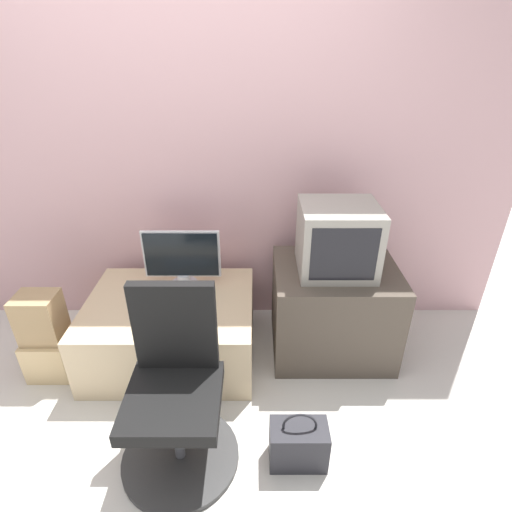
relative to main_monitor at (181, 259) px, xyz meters
The scene contains 12 objects.
ground_plane 1.18m from the main_monitor, 88.96° to the right, with size 12.00×12.00×0.00m, color beige.
wall_back 0.75m from the main_monitor, 86.82° to the left, with size 4.40×0.05×2.60m.
desk 0.46m from the main_monitor, 110.59° to the right, with size 1.04×0.81×0.43m.
side_stand 1.03m from the main_monitor, ahead, with size 0.77×0.62×0.62m.
main_monitor is the anchor object (origin of this frame).
keyboard 0.37m from the main_monitor, 94.49° to the right, with size 0.33×0.13×0.01m.
mouse 0.43m from the main_monitor, 58.20° to the right, with size 0.06×0.04×0.04m.
crt_tv 0.99m from the main_monitor, ahead, with size 0.45×0.42×0.41m.
office_chair 0.95m from the main_monitor, 83.85° to the right, with size 0.58×0.58×0.93m.
cardboard_box_lower 1.00m from the main_monitor, 156.69° to the right, with size 0.26×0.25×0.27m.
cardboard_box_upper 0.90m from the main_monitor, 156.69° to the right, with size 0.24×0.19×0.31m.
handbag 1.28m from the main_monitor, 54.67° to the right, with size 0.28×0.16×0.33m.
Camera 1 is at (0.46, -1.24, 1.86)m, focal length 28.00 mm.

